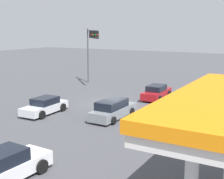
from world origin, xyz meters
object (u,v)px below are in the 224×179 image
Objects in this scene: traffic_signal_mast at (91,43)px; fire_hydrant at (172,144)px; car_4 at (156,92)px; car_2 at (45,106)px; car_3 at (113,109)px; car_1 at (6,166)px.

traffic_signal_mast is 8.11× the size of fire_hydrant.
traffic_signal_mast is at bearing 70.59° from car_4.
car_3 is (1.66, -5.57, 0.07)m from car_2.
car_3 is 8.17m from car_4.
traffic_signal_mast reaches higher than car_1.
car_2 is 5.81m from car_3.
car_2 is at bearing 147.14° from car_4.
fire_hydrant is (7.22, -5.47, -0.28)m from car_1.
traffic_signal_mast is 1.44× the size of car_3.
car_1 is at bearing 142.86° from fire_hydrant.
car_2 is at bearing 106.97° from car_3.
car_4 is (8.16, -0.35, -0.05)m from car_3.
traffic_signal_mast reaches higher than fire_hydrant.
fire_hydrant is (-15.47, -15.87, -4.84)m from traffic_signal_mast.
car_1 is 5.07× the size of fire_hydrant.
car_4 is 5.37× the size of fire_hydrant.
car_3 is at bearing 104.76° from car_2.
fire_hydrant is at bearing 0.73° from traffic_signal_mast.
car_1 is 11.41m from car_3.
car_3 is (11.38, 0.84, 0.00)m from car_1.
fire_hydrant is (-12.32, -5.96, -0.24)m from car_4.
car_2 is 12.14m from fire_hydrant.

